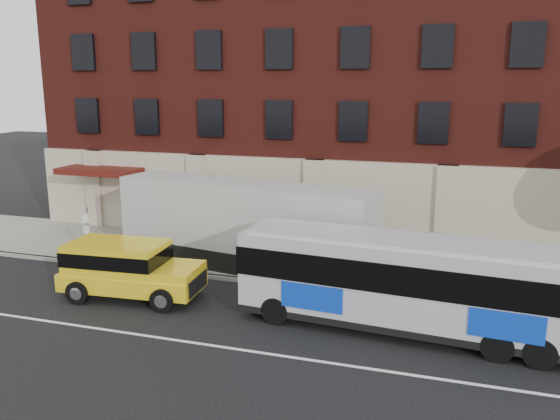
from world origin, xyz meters
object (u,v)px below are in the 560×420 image
(yellow_suv, at_px, (126,266))
(shipping_container, at_px, (244,228))
(sign_pole, at_px, (88,231))
(city_bus, at_px, (414,282))

(yellow_suv, relative_size, shipping_container, 0.48)
(sign_pole, relative_size, shipping_container, 0.22)
(yellow_suv, bearing_deg, sign_pole, 141.62)
(city_bus, bearing_deg, sign_pole, 168.27)
(city_bus, xyz_separation_m, yellow_suv, (-10.20, -0.02, -0.51))
(city_bus, distance_m, yellow_suv, 10.21)
(sign_pole, bearing_deg, city_bus, -11.73)
(shipping_container, bearing_deg, yellow_suv, -125.92)
(sign_pole, distance_m, yellow_suv, 4.68)
(city_bus, height_order, yellow_suv, city_bus)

